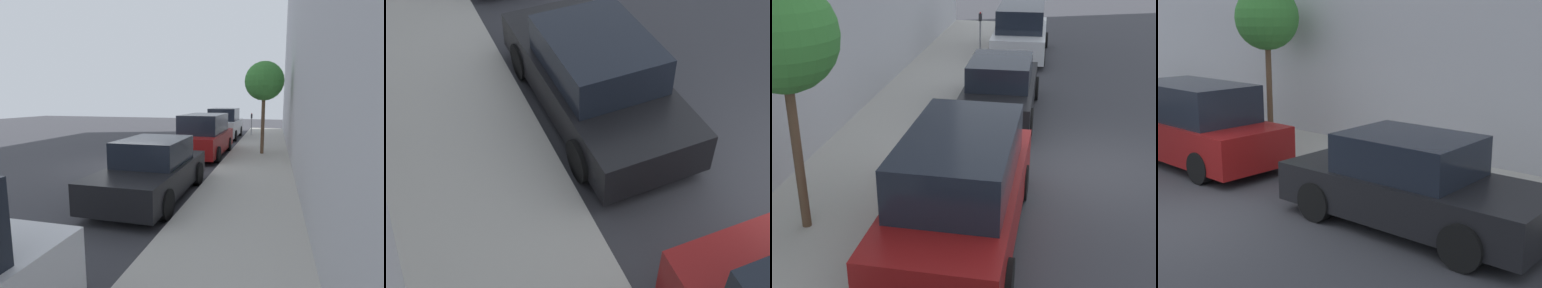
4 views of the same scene
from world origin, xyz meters
The scene contains 7 objects.
ground_plane centered at (0.00, 0.00, 0.00)m, with size 60.00×60.00×0.00m, color #38383D.
sidewalk centered at (4.82, 0.00, 0.07)m, with size 2.63×32.00×0.15m.
parked_minivan_nearest centered at (2.43, -9.82, 0.92)m, with size 2.03×4.95×1.90m.
parked_sedan_second centered at (2.42, -3.07, 0.72)m, with size 1.92×4.52×1.54m.
parked_minivan_third centered at (2.37, 3.09, 0.92)m, with size 2.02×4.93×1.90m.
parking_meter_near centered at (3.95, -9.55, 1.07)m, with size 0.11×0.15×1.50m.
street_tree centered at (4.96, 3.44, 3.35)m, with size 1.70×1.70×4.07m.
Camera 3 is at (0.96, 10.65, 5.01)m, focal length 50.00 mm.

